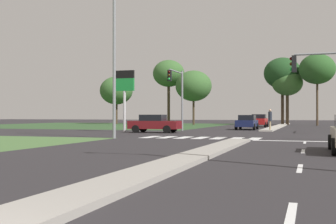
{
  "coord_description": "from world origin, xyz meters",
  "views": [
    {
      "loc": [
        3.77,
        -2.75,
        1.47
      ],
      "look_at": [
        -7.52,
        32.05,
        1.73
      ],
      "focal_mm": 46.88,
      "sensor_mm": 36.0,
      "label": 1
    }
  ],
  "objects": [
    {
      "name": "street_lamp_second",
      "position": [
        -8.0,
        22.69,
        5.95
      ],
      "size": [
        0.66,
        2.02,
        10.82
      ],
      "color": "gray",
      "rests_on": "ground"
    },
    {
      "name": "treeline_third",
      "position": [
        -12.95,
        61.28,
        5.88
      ],
      "size": [
        5.46,
        5.46,
        8.21
      ],
      "color": "#423323",
      "rests_on": "ground"
    },
    {
      "name": "lane_dash_near",
      "position": [
        3.5,
        3.86,
        0.01
      ],
      "size": [
        0.14,
        2.0,
        0.01
      ],
      "primitive_type": "cube",
      "color": "silver",
      "rests_on": "ground"
    },
    {
      "name": "traffic_signal_far_left",
      "position": [
        -7.6,
        35.1,
        3.84
      ],
      "size": [
        0.32,
        4.23,
        5.62
      ],
      "color": "gray",
      "rests_on": "ground"
    },
    {
      "name": "treeline_sixth",
      "position": [
        4.74,
        61.91,
        7.9
      ],
      "size": [
        4.98,
        4.98,
        10.05
      ],
      "color": "#423323",
      "rests_on": "ground"
    },
    {
      "name": "median_island_far",
      "position": [
        0.0,
        55.0,
        0.07
      ],
      "size": [
        1.2,
        36.0,
        0.14
      ],
      "primitive_type": "cube",
      "color": "#ADA89E",
      "rests_on": "ground"
    },
    {
      "name": "crosswalk_bar_near",
      "position": [
        -6.4,
        24.8,
        0.01
      ],
      "size": [
        0.7,
        2.8,
        0.01
      ],
      "primitive_type": "cube",
      "color": "silver",
      "rests_on": "ground"
    },
    {
      "name": "crosswalk_bar_fifth",
      "position": [
        -1.8,
        24.8,
        0.01
      ],
      "size": [
        0.7,
        2.8,
        0.01
      ],
      "primitive_type": "cube",
      "color": "silver",
      "rests_on": "ground"
    },
    {
      "name": "treeline_near",
      "position": [
        -27.15,
        64.43,
        5.58
      ],
      "size": [
        5.5,
        5.5,
        7.94
      ],
      "color": "#423323",
      "rests_on": "ground"
    },
    {
      "name": "treeline_fourth",
      "position": [
        0.6,
        64.0,
        6.2
      ],
      "size": [
        4.47,
        4.47,
        8.15
      ],
      "color": "#423323",
      "rests_on": "ground"
    },
    {
      "name": "lane_dash_third",
      "position": [
        3.5,
        15.86,
        0.01
      ],
      "size": [
        0.14,
        2.0,
        0.01
      ],
      "primitive_type": "cube",
      "color": "silver",
      "rests_on": "ground"
    },
    {
      "name": "crosswalk_bar_fourth",
      "position": [
        -2.95,
        24.8,
        0.01
      ],
      "size": [
        0.7,
        2.8,
        0.01
      ],
      "primitive_type": "cube",
      "color": "silver",
      "rests_on": "ground"
    },
    {
      "name": "crosswalk_bar_seventh",
      "position": [
        0.5,
        24.8,
        0.01
      ],
      "size": [
        0.7,
        2.8,
        0.01
      ],
      "primitive_type": "cube",
      "color": "silver",
      "rests_on": "ground"
    },
    {
      "name": "crosswalk_bar_third",
      "position": [
        -4.1,
        24.8,
        0.01
      ],
      "size": [
        0.7,
        2.8,
        0.01
      ],
      "primitive_type": "cube",
      "color": "silver",
      "rests_on": "ground"
    },
    {
      "name": "treeline_second",
      "position": [
        -17.46,
        63.02,
        8.0
      ],
      "size": [
        4.99,
        4.99,
        10.18
      ],
      "color": "#423323",
      "rests_on": "ground"
    },
    {
      "name": "ground_plane",
      "position": [
        0.0,
        30.0,
        0.0
      ],
      "size": [
        200.0,
        200.0,
        0.0
      ],
      "primitive_type": "plane",
      "color": "#282628"
    },
    {
      "name": "car_navy_third",
      "position": [
        -2.3,
        41.94,
        0.76
      ],
      "size": [
        1.98,
        4.43,
        1.49
      ],
      "rotation": [
        0.0,
        0.0,
        3.14
      ],
      "color": "#161E47",
      "rests_on": "ground"
    },
    {
      "name": "pedestrian_at_median",
      "position": [
        0.3,
        38.24,
        1.29
      ],
      "size": [
        0.34,
        0.34,
        1.88
      ],
      "rotation": [
        0.0,
        0.0,
        5.94
      ],
      "color": "#9E8966",
      "rests_on": "median_island_far"
    },
    {
      "name": "car_maroon_fifth",
      "position": [
        -8.71,
        31.95,
        0.77
      ],
      "size": [
        4.32,
        1.95,
        1.51
      ],
      "rotation": [
        0.0,
        0.0,
        -1.57
      ],
      "color": "maroon",
      "rests_on": "ground"
    },
    {
      "name": "stop_bar_near",
      "position": [
        3.8,
        23.0,
        0.01
      ],
      "size": [
        6.4,
        0.5,
        0.01
      ],
      "primitive_type": "cube",
      "color": "silver",
      "rests_on": "ground"
    },
    {
      "name": "crosswalk_bar_sixth",
      "position": [
        -0.65,
        24.8,
        0.01
      ],
      "size": [
        0.7,
        2.8,
        0.01
      ],
      "primitive_type": "cube",
      "color": "silver",
      "rests_on": "ground"
    },
    {
      "name": "crosswalk_bar_second",
      "position": [
        -5.25,
        24.8,
        0.01
      ],
      "size": [
        0.7,
        2.8,
        0.01
      ],
      "primitive_type": "cube",
      "color": "silver",
      "rests_on": "ground"
    },
    {
      "name": "lane_dash_fourth",
      "position": [
        3.5,
        21.86,
        0.01
      ],
      "size": [
        0.14,
        2.0,
        0.01
      ],
      "primitive_type": "cube",
      "color": "silver",
      "rests_on": "ground"
    },
    {
      "name": "median_island_near",
      "position": [
        0.0,
        11.0,
        0.07
      ],
      "size": [
        1.2,
        22.0,
        0.14
      ],
      "primitive_type": "cube",
      "color": "gray",
      "rests_on": "ground"
    },
    {
      "name": "fuel_price_totem",
      "position": [
        -11.8,
        32.77,
        3.94
      ],
      "size": [
        1.8,
        0.24,
        5.41
      ],
      "color": "silver",
      "rests_on": "ground"
    },
    {
      "name": "lane_dash_second",
      "position": [
        3.5,
        9.86,
        0.01
      ],
      "size": [
        0.14,
        2.0,
        0.01
      ],
      "primitive_type": "cube",
      "color": "silver",
      "rests_on": "ground"
    },
    {
      "name": "treeline_fifth",
      "position": [
        -0.13,
        64.55,
        7.69
      ],
      "size": [
        5.47,
        5.47,
        10.06
      ],
      "color": "#423323",
      "rests_on": "ground"
    },
    {
      "name": "car_red_near",
      "position": [
        -2.3,
        52.81,
        0.8
      ],
      "size": [
        2.03,
        4.25,
        1.58
      ],
      "rotation": [
        0.0,
        0.0,
        3.14
      ],
      "color": "#A31919",
      "rests_on": "ground"
    },
    {
      "name": "grass_verge_far_left",
      "position": [
        -25.5,
        54.5,
        0.0
      ],
      "size": [
        35.0,
        35.0,
        0.01
      ],
      "primitive_type": "cube",
      "color": "#2D4C28",
      "rests_on": "ground"
    }
  ]
}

